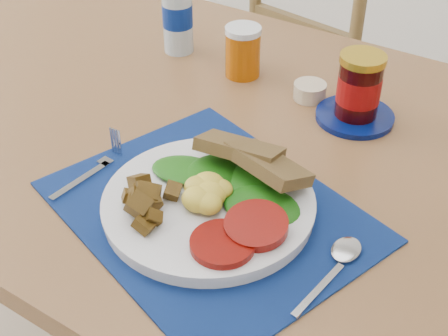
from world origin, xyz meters
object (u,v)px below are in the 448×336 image
(breakfast_plate, at_px, (203,199))
(juice_glass, at_px, (243,53))
(water_bottle, at_px, (177,8))
(chair_far, at_px, (319,56))
(jam_on_saucer, at_px, (358,92))

(breakfast_plate, distance_m, juice_glass, 0.41)
(water_bottle, relative_size, juice_glass, 2.25)
(breakfast_plate, relative_size, juice_glass, 3.21)
(chair_far, bearing_deg, juice_glass, 107.90)
(chair_far, height_order, breakfast_plate, chair_far)
(juice_glass, bearing_deg, chair_far, 98.68)
(breakfast_plate, xyz_separation_m, water_bottle, (-0.33, 0.39, 0.07))
(water_bottle, relative_size, jam_on_saucer, 1.54)
(water_bottle, height_order, jam_on_saucer, water_bottle)
(juice_glass, bearing_deg, jam_on_saucer, -6.53)
(chair_far, bearing_deg, water_bottle, 90.76)
(water_bottle, bearing_deg, breakfast_plate, -49.58)
(breakfast_plate, relative_size, water_bottle, 1.42)
(chair_far, bearing_deg, breakfast_plate, 114.45)
(water_bottle, distance_m, jam_on_saucer, 0.42)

